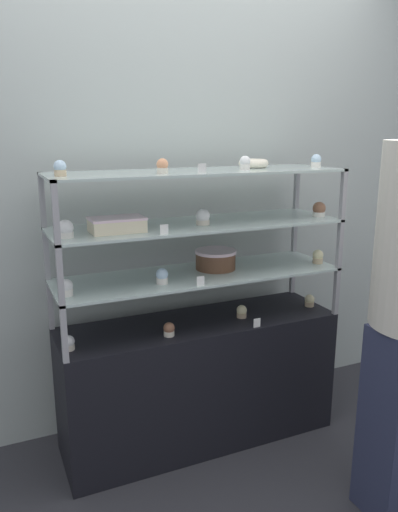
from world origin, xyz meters
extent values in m
plane|color=#2D2D33|center=(0.00, 0.00, 0.00)|extent=(20.00, 20.00, 0.00)
cube|color=#A8B2AD|center=(0.00, 0.35, 1.30)|extent=(8.00, 0.05, 2.60)
cube|color=black|center=(0.00, 0.00, 0.32)|extent=(1.39, 0.41, 0.65)
cube|color=#99999E|center=(-0.68, 0.20, 0.77)|extent=(0.02, 0.02, 0.25)
cube|color=#99999E|center=(0.68, 0.20, 0.77)|extent=(0.02, 0.02, 0.25)
cube|color=#99999E|center=(-0.68, -0.20, 0.77)|extent=(0.02, 0.02, 0.25)
cube|color=#99999E|center=(0.68, -0.20, 0.77)|extent=(0.02, 0.02, 0.25)
cube|color=#B2C6C1|center=(0.00, 0.00, 0.89)|extent=(1.39, 0.41, 0.01)
cube|color=#99999E|center=(-0.68, 0.20, 1.02)|extent=(0.02, 0.02, 0.25)
cube|color=#99999E|center=(0.68, 0.20, 1.02)|extent=(0.02, 0.02, 0.25)
cube|color=#99999E|center=(-0.68, -0.20, 1.02)|extent=(0.02, 0.02, 0.25)
cube|color=#99999E|center=(0.68, -0.20, 1.02)|extent=(0.02, 0.02, 0.25)
cube|color=#B2C6C1|center=(0.00, 0.00, 1.14)|extent=(1.39, 0.41, 0.01)
cube|color=#99999E|center=(-0.68, 0.20, 1.27)|extent=(0.02, 0.02, 0.25)
cube|color=#99999E|center=(0.68, 0.20, 1.27)|extent=(0.02, 0.02, 0.25)
cube|color=#99999E|center=(-0.68, -0.20, 1.27)|extent=(0.02, 0.02, 0.25)
cube|color=#99999E|center=(0.68, -0.20, 1.27)|extent=(0.02, 0.02, 0.25)
cube|color=#B2C6C1|center=(0.00, 0.00, 1.38)|extent=(1.39, 0.41, 0.01)
cylinder|color=brown|center=(0.11, 0.04, 0.94)|extent=(0.20, 0.20, 0.08)
cylinder|color=silver|center=(0.11, 0.04, 0.98)|extent=(0.21, 0.21, 0.01)
cube|color=beige|center=(-0.41, -0.04, 1.17)|extent=(0.23, 0.14, 0.05)
cube|color=silver|center=(-0.41, -0.04, 1.20)|extent=(0.23, 0.15, 0.01)
cylinder|color=beige|center=(-0.65, -0.08, 0.66)|extent=(0.05, 0.05, 0.02)
sphere|color=white|center=(-0.65, -0.08, 0.69)|extent=(0.05, 0.05, 0.05)
cylinder|color=beige|center=(-0.20, -0.11, 0.66)|extent=(0.05, 0.05, 0.02)
sphere|color=#8C5B42|center=(-0.20, -0.11, 0.69)|extent=(0.05, 0.05, 0.05)
cylinder|color=#CCB28C|center=(0.22, -0.04, 0.66)|extent=(0.05, 0.05, 0.02)
sphere|color=#F4EAB2|center=(0.22, -0.04, 0.69)|extent=(0.05, 0.05, 0.05)
cylinder|color=#CCB28C|center=(0.63, -0.04, 0.66)|extent=(0.05, 0.05, 0.02)
sphere|color=#F4EAB2|center=(0.63, -0.04, 0.69)|extent=(0.05, 0.05, 0.05)
cube|color=white|center=(0.22, -0.19, 0.67)|extent=(0.04, 0.00, 0.04)
cylinder|color=white|center=(-0.65, -0.08, 0.91)|extent=(0.05, 0.05, 0.03)
sphere|color=white|center=(-0.65, -0.08, 0.94)|extent=(0.06, 0.06, 0.06)
cylinder|color=white|center=(-0.22, -0.09, 0.91)|extent=(0.05, 0.05, 0.03)
sphere|color=silver|center=(-0.22, -0.09, 0.94)|extent=(0.06, 0.06, 0.06)
cylinder|color=#CCB28C|center=(0.65, -0.08, 0.91)|extent=(0.05, 0.05, 0.03)
sphere|color=#F4EAB2|center=(0.65, -0.08, 0.94)|extent=(0.06, 0.06, 0.06)
cube|color=white|center=(-0.08, -0.19, 0.92)|extent=(0.04, 0.00, 0.04)
cylinder|color=white|center=(-0.63, -0.08, 1.15)|extent=(0.06, 0.06, 0.02)
sphere|color=white|center=(-0.63, -0.08, 1.18)|extent=(0.07, 0.07, 0.07)
cylinder|color=beige|center=(0.00, -0.04, 1.15)|extent=(0.06, 0.06, 0.02)
sphere|color=white|center=(0.00, -0.04, 1.18)|extent=(0.07, 0.07, 0.07)
cylinder|color=white|center=(0.64, -0.07, 1.15)|extent=(0.06, 0.06, 0.02)
sphere|color=#8C5B42|center=(0.64, -0.07, 1.18)|extent=(0.07, 0.07, 0.07)
cube|color=white|center=(-0.24, -0.19, 1.16)|extent=(0.04, 0.00, 0.04)
cylinder|color=#CCB28C|center=(-0.63, -0.05, 1.40)|extent=(0.05, 0.05, 0.03)
sphere|color=silver|center=(-0.63, -0.05, 1.43)|extent=(0.05, 0.05, 0.05)
cylinder|color=beige|center=(-0.22, -0.10, 1.40)|extent=(0.05, 0.05, 0.03)
sphere|color=#E5996B|center=(-0.22, -0.10, 1.43)|extent=(0.05, 0.05, 0.05)
cylinder|color=white|center=(0.21, -0.05, 1.40)|extent=(0.05, 0.05, 0.03)
sphere|color=white|center=(0.21, -0.05, 1.43)|extent=(0.05, 0.05, 0.05)
cylinder|color=white|center=(0.63, -0.04, 1.40)|extent=(0.05, 0.05, 0.03)
sphere|color=silver|center=(0.63, -0.04, 1.43)|extent=(0.05, 0.05, 0.05)
cube|color=white|center=(-0.07, -0.19, 1.41)|extent=(0.04, 0.00, 0.04)
torus|color=#EFE5CC|center=(0.32, 0.06, 1.41)|extent=(0.15, 0.15, 0.04)
camera|label=1|loc=(-0.95, -2.12, 1.57)|focal=35.00mm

